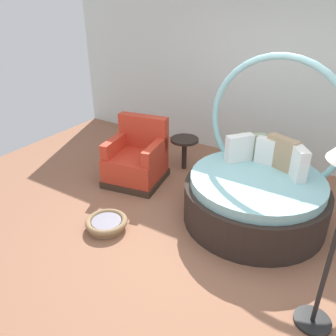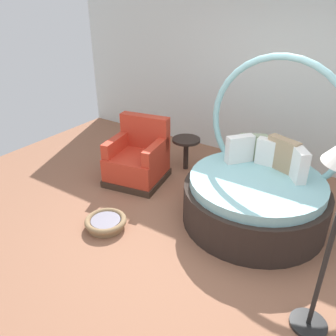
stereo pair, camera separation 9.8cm
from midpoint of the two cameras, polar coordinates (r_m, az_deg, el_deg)
The scene contains 6 objects.
ground_plane at distance 4.15m, azimuth 6.19°, elevation -11.71°, with size 8.00×8.00×0.02m, color #936047.
back_wall at distance 5.73m, azimuth 19.28°, elevation 13.58°, with size 8.00×0.12×2.74m, color silver.
round_daybed at distance 4.39m, azimuth 15.16°, elevation -3.57°, with size 1.74×1.74×1.97m.
red_armchair at distance 5.18m, azimuth -4.41°, elevation 1.39°, with size 0.93×0.93×0.94m.
pet_basket at distance 4.32m, azimuth -9.57°, elevation -8.82°, with size 0.51×0.51×0.13m.
side_table at distance 5.45m, azimuth 3.52°, elevation 3.92°, with size 0.44×0.44×0.52m.
Camera 2 is at (1.46, -2.87, 2.61)m, focal length 36.99 mm.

